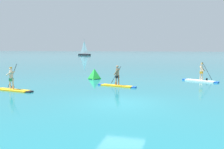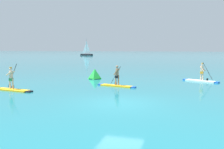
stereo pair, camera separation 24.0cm
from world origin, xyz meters
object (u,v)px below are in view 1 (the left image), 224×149
paddleboarder_mid_center (117,82)px  paddleboarder_far_right (201,78)px  sailboat_left_horizon (84,53)px  paddleboarder_near_left (12,86)px  race_marker_buoy (94,75)px

paddleboarder_mid_center → paddleboarder_far_right: (6.81, 5.04, -0.04)m
paddleboarder_mid_center → sailboat_left_horizon: sailboat_left_horizon is taller
paddleboarder_far_right → sailboat_left_horizon: sailboat_left_horizon is taller
paddleboarder_near_left → race_marker_buoy: size_ratio=2.92×
paddleboarder_near_left → sailboat_left_horizon: size_ratio=0.50×
paddleboarder_mid_center → race_marker_buoy: 5.41m
paddleboarder_mid_center → sailboat_left_horizon: bearing=-52.7°
race_marker_buoy → sailboat_left_horizon: sailboat_left_horizon is taller
race_marker_buoy → paddleboarder_near_left: bearing=-112.7°
sailboat_left_horizon → paddleboarder_far_right: bearing=133.4°
paddleboarder_near_left → paddleboarder_far_right: paddleboarder_near_left is taller
paddleboarder_far_right → paddleboarder_near_left: bearing=-119.9°
sailboat_left_horizon → paddleboarder_near_left: bearing=122.6°
paddleboarder_near_left → paddleboarder_far_right: size_ratio=1.12×
sailboat_left_horizon → paddleboarder_mid_center: bearing=127.8°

